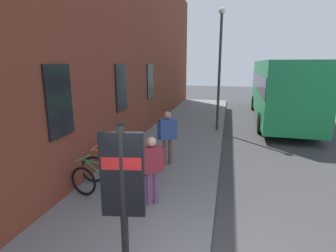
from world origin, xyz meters
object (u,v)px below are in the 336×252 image
(bicycle_mid_rack, at_px, (102,184))
(bicycle_end_of_row, at_px, (126,159))
(city_bus, at_px, (281,87))
(pedestrian_crossing_street, at_px, (167,132))
(bicycle_far_end, at_px, (114,169))
(pedestrian_near_bus, at_px, (152,164))
(transit_info_sign, at_px, (123,186))
(street_lamp, at_px, (220,61))

(bicycle_mid_rack, height_order, bicycle_end_of_row, same)
(bicycle_end_of_row, bearing_deg, city_bus, -31.42)
(bicycle_mid_rack, xyz_separation_m, pedestrian_crossing_street, (2.52, -0.97, 0.64))
(bicycle_far_end, relative_size, pedestrian_crossing_street, 1.04)
(pedestrian_near_bus, bearing_deg, bicycle_far_end, 57.66)
(bicycle_mid_rack, distance_m, pedestrian_crossing_street, 2.77)
(bicycle_end_of_row, relative_size, city_bus, 0.16)
(bicycle_mid_rack, bearing_deg, pedestrian_crossing_street, -21.10)
(bicycle_end_of_row, relative_size, pedestrian_crossing_street, 1.03)
(bicycle_mid_rack, height_order, pedestrian_crossing_street, pedestrian_crossing_street)
(transit_info_sign, xyz_separation_m, pedestrian_near_bus, (2.39, 0.33, -0.65))
(bicycle_mid_rack, relative_size, pedestrian_crossing_street, 1.04)
(transit_info_sign, relative_size, pedestrian_near_bus, 1.54)
(pedestrian_near_bus, bearing_deg, pedestrian_crossing_street, 4.88)
(transit_info_sign, height_order, city_bus, city_bus)
(bicycle_far_end, xyz_separation_m, transit_info_sign, (-3.21, -1.62, 1.21))
(bicycle_mid_rack, distance_m, street_lamp, 8.23)
(bicycle_mid_rack, distance_m, pedestrian_near_bus, 1.31)
(pedestrian_crossing_street, bearing_deg, bicycle_mid_rack, 158.90)
(transit_info_sign, bearing_deg, bicycle_far_end, 26.85)
(transit_info_sign, relative_size, pedestrian_crossing_street, 1.43)
(bicycle_end_of_row, bearing_deg, bicycle_far_end, 178.10)
(bicycle_far_end, height_order, pedestrian_crossing_street, pedestrian_crossing_street)
(city_bus, relative_size, pedestrian_crossing_street, 6.28)
(bicycle_far_end, distance_m, street_lamp, 7.46)
(bicycle_mid_rack, relative_size, bicycle_far_end, 1.00)
(transit_info_sign, relative_size, street_lamp, 0.44)
(bicycle_end_of_row, distance_m, pedestrian_near_bus, 2.11)
(pedestrian_crossing_street, bearing_deg, bicycle_end_of_row, 128.53)
(street_lamp, bearing_deg, transit_info_sign, 175.50)
(bicycle_mid_rack, bearing_deg, bicycle_end_of_row, 2.94)
(bicycle_far_end, relative_size, city_bus, 0.17)
(bicycle_far_end, xyz_separation_m, pedestrian_crossing_street, (1.61, -1.08, 0.64))
(bicycle_end_of_row, relative_size, transit_info_sign, 0.73)
(pedestrian_near_bus, distance_m, street_lamp, 7.72)
(bicycle_end_of_row, bearing_deg, pedestrian_crossing_street, -51.47)
(transit_info_sign, bearing_deg, pedestrian_near_bus, 7.96)
(pedestrian_crossing_street, relative_size, street_lamp, 0.31)
(bicycle_mid_rack, distance_m, city_bus, 12.36)
(pedestrian_near_bus, bearing_deg, transit_info_sign, -172.04)
(bicycle_end_of_row, height_order, city_bus, city_bus)
(bicycle_end_of_row, distance_m, city_bus, 10.95)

